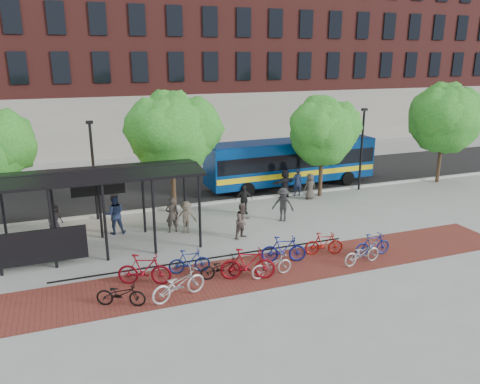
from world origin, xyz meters
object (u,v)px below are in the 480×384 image
object	(u,v)px
lamp_post_left	(93,168)
bike_5	(248,264)
pedestrian_5	(285,183)
pedestrian_4	(244,200)
pedestrian_0	(54,219)
pedestrian_2	(114,214)
bike_2	(179,284)
bike_6	(272,265)
tree_d	(445,115)
bike_1	(144,270)
bike_9	(324,244)
bike_7	(284,249)
pedestrian_3	(186,217)
bike_4	(222,267)
tree_b	(173,130)
lamp_post_right	(362,147)
bike_10	(362,253)
bus	(291,160)
pedestrian_1	(172,215)
pedestrian_6	(310,186)
tree_c	(324,129)
pedestrian_7	(297,182)
bus_shelter	(71,185)
bike_3	(189,261)
pedestrian_9	(283,205)
pedestrian_8	(243,221)
bike_0	(121,294)
bike_11	(373,245)

from	to	relation	value
lamp_post_left	bike_5	bearing A→B (deg)	-61.98
pedestrian_5	pedestrian_4	bearing A→B (deg)	13.65
pedestrian_0	pedestrian_2	distance (m)	2.85
bike_2	bike_6	size ratio (longest dim) A/B	1.20
tree_d	bike_1	size ratio (longest dim) A/B	3.28
bike_9	pedestrian_5	world-z (taller)	pedestrian_5
bike_7	pedestrian_3	bearing A→B (deg)	48.41
bike_9	bike_4	bearing A→B (deg)	111.60
tree_b	bike_1	size ratio (longest dim) A/B	3.24
lamp_post_right	bike_10	size ratio (longest dim) A/B	2.85
bus	bike_10	distance (m)	12.07
tree_b	bike_7	size ratio (longest dim) A/B	3.45
bike_10	bike_9	bearing A→B (deg)	27.77
pedestrian_1	lamp_post_left	bearing A→B (deg)	-44.31
bike_9	bike_10	bearing A→B (deg)	-129.77
pedestrian_5	bike_7	bearing A→B (deg)	47.61
bike_6	bike_10	bearing A→B (deg)	-99.97
pedestrian_0	pedestrian_6	bearing A→B (deg)	-33.62
pedestrian_0	pedestrian_3	world-z (taller)	pedestrian_3
pedestrian_1	tree_c	bearing A→B (deg)	-163.02
pedestrian_2	lamp_post_right	bearing A→B (deg)	-168.10
pedestrian_6	pedestrian_7	distance (m)	1.00
pedestrian_7	bus	bearing A→B (deg)	-105.01
bike_10	pedestrian_5	xyz separation A→B (m)	(1.11, 9.53, 0.39)
lamp_post_right	bus	bearing A→B (deg)	148.43
bike_6	pedestrian_1	world-z (taller)	pedestrian_1
bus_shelter	tree_d	size ratio (longest dim) A/B	1.62
bus_shelter	bike_3	world-z (taller)	bus_shelter
bike_4	tree_b	bearing A→B (deg)	3.47
tree_b	pedestrian_1	xyz separation A→B (m)	(-0.85, -2.95, -3.58)
pedestrian_5	pedestrian_9	xyz separation A→B (m)	(-1.90, -3.72, 0.02)
bike_2	pedestrian_8	size ratio (longest dim) A/B	1.24
bike_7	bus	bearing A→B (deg)	-11.66
bike_9	tree_c	bearing A→B (deg)	-14.36
bike_0	bike_11	world-z (taller)	bike_11
bike_7	bike_6	bearing A→B (deg)	151.50
tree_d	bike_4	size ratio (longest dim) A/B	3.93
pedestrian_3	pedestrian_4	distance (m)	3.95
bike_2	pedestrian_4	bearing A→B (deg)	-52.29
bike_4	bike_7	xyz separation A→B (m)	(2.85, 0.49, 0.13)
lamp_post_right	bike_10	world-z (taller)	lamp_post_right
pedestrian_0	pedestrian_8	size ratio (longest dim) A/B	0.91
bike_5	pedestrian_1	world-z (taller)	pedestrian_1
pedestrian_3	tree_b	bearing A→B (deg)	95.19
pedestrian_1	bike_6	bearing A→B (deg)	113.40
bike_7	lamp_post_right	bearing A→B (deg)	-32.31
bike_2	bike_3	distance (m)	2.00
bike_10	pedestrian_9	distance (m)	5.88
bike_9	pedestrian_0	bearing A→B (deg)	73.43
tree_d	bike_7	bearing A→B (deg)	-152.70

